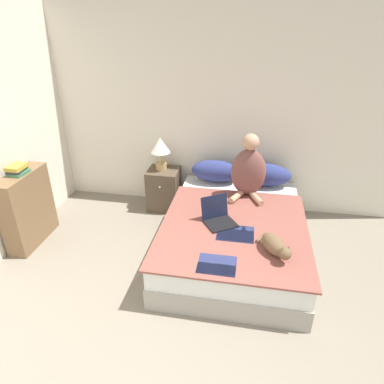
{
  "coord_description": "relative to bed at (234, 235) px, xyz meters",
  "views": [
    {
      "loc": [
        0.55,
        -0.62,
        2.35
      ],
      "look_at": [
        0.02,
        2.35,
        0.79
      ],
      "focal_mm": 32.0,
      "sensor_mm": 36.0,
      "label": 1
    }
  ],
  "objects": [
    {
      "name": "wall_back",
      "position": [
        -0.45,
        1.1,
        1.06
      ],
      "size": [
        5.0,
        0.05,
        2.55
      ],
      "color": "silver",
      "rests_on": "ground_plane"
    },
    {
      "name": "bed",
      "position": [
        0.0,
        0.0,
        0.0
      ],
      "size": [
        1.48,
        2.04,
        0.44
      ],
      "color": "#9E998E",
      "rests_on": "ground_plane"
    },
    {
      "name": "pillow_near",
      "position": [
        -0.32,
        0.86,
        0.36
      ],
      "size": [
        0.61,
        0.29,
        0.28
      ],
      "color": "navy",
      "rests_on": "bed"
    },
    {
      "name": "pillow_far",
      "position": [
        0.32,
        0.86,
        0.36
      ],
      "size": [
        0.61,
        0.29,
        0.28
      ],
      "color": "navy",
      "rests_on": "bed"
    },
    {
      "name": "person_sitting",
      "position": [
        0.1,
        0.54,
        0.54
      ],
      "size": [
        0.4,
        0.39,
        0.75
      ],
      "color": "brown",
      "rests_on": "bed"
    },
    {
      "name": "cat_tabby",
      "position": [
        0.39,
        -0.56,
        0.31
      ],
      "size": [
        0.31,
        0.47,
        0.17
      ],
      "rotation": [
        0.0,
        0.0,
        -1.05
      ],
      "color": "brown",
      "rests_on": "bed"
    },
    {
      "name": "laptop_open",
      "position": [
        -0.17,
        -0.13,
        0.28
      ],
      "size": [
        0.41,
        0.41,
        0.26
      ],
      "rotation": [
        0.0,
        0.0,
        0.59
      ],
      "color": "black",
      "rests_on": "bed"
    },
    {
      "name": "nightstand",
      "position": [
        -1.0,
        0.83,
        0.06
      ],
      "size": [
        0.41,
        0.4,
        0.55
      ],
      "color": "brown",
      "rests_on": "ground_plane"
    },
    {
      "name": "table_lamp",
      "position": [
        -1.03,
        0.86,
        0.63
      ],
      "size": [
        0.25,
        0.25,
        0.43
      ],
      "color": "tan",
      "rests_on": "nightstand"
    },
    {
      "name": "bookshelf",
      "position": [
        -2.31,
        -0.2,
        0.21
      ],
      "size": [
        0.22,
        0.69,
        0.85
      ],
      "color": "brown",
      "rests_on": "ground_plane"
    },
    {
      "name": "book_stack_top",
      "position": [
        -2.31,
        -0.21,
        0.69
      ],
      "size": [
        0.19,
        0.22,
        0.1
      ],
      "color": "#3D7A51",
      "rests_on": "bookshelf"
    }
  ]
}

